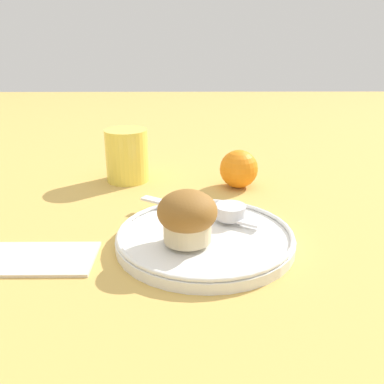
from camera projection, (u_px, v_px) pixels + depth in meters
name	position (u px, v px, depth m)	size (l,w,h in m)	color
ground_plane	(193.00, 239.00, 0.59)	(3.00, 3.00, 0.00)	tan
plate	(205.00, 238.00, 0.57)	(0.24, 0.24, 0.02)	white
muffin	(187.00, 216.00, 0.53)	(0.08, 0.08, 0.07)	beige
cream_ramekin	(230.00, 211.00, 0.60)	(0.04, 0.04, 0.02)	silver
berry_pair	(190.00, 208.00, 0.62)	(0.03, 0.02, 0.02)	#B7192D
butter_knife	(197.00, 210.00, 0.63)	(0.18, 0.12, 0.00)	silver
orange_fruit	(239.00, 169.00, 0.77)	(0.07, 0.07, 0.07)	orange
juice_glass	(127.00, 155.00, 0.80)	(0.08, 0.08, 0.10)	#EAD14C
folded_napkin	(34.00, 257.00, 0.53)	(0.15, 0.08, 0.01)	beige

